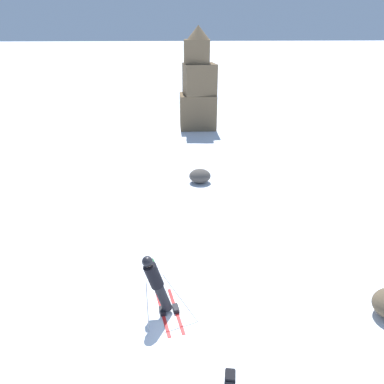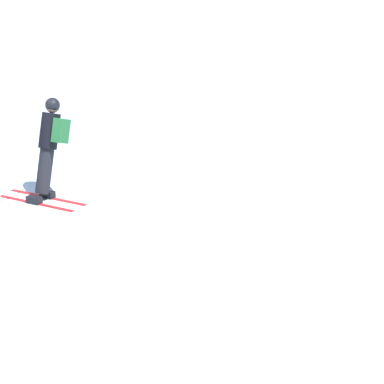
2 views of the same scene
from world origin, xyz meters
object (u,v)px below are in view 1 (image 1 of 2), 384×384
(rock_pillar, at_px, (198,87))
(exposed_boulder_1, at_px, (200,176))
(skier, at_px, (156,281))
(spare_backpack, at_px, (230,382))

(rock_pillar, relative_size, exposed_boulder_1, 6.69)
(skier, relative_size, spare_backpack, 3.73)
(skier, xyz_separation_m, exposed_boulder_1, (1.78, 8.70, -0.70))
(spare_backpack, height_order, exposed_boulder_1, exposed_boulder_1)
(rock_pillar, xyz_separation_m, spare_backpack, (-0.86, -21.11, -2.60))
(skier, xyz_separation_m, rock_pillar, (2.40, 18.75, 1.82))
(spare_backpack, bearing_deg, rock_pillar, -172.26)
(spare_backpack, bearing_deg, skier, -136.72)
(spare_backpack, distance_m, exposed_boulder_1, 11.07)
(spare_backpack, xyz_separation_m, exposed_boulder_1, (0.23, 11.07, 0.09))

